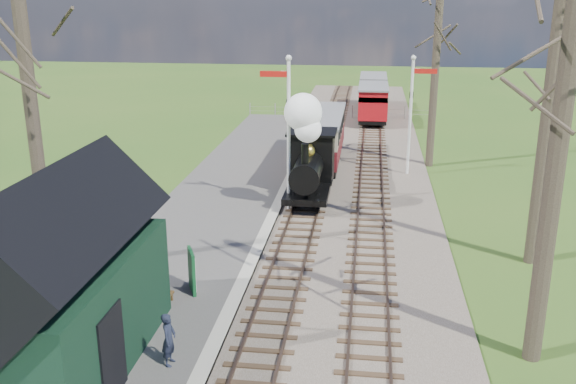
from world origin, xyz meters
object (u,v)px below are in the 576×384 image
station_shed (61,284)px  semaphore_far (412,107)px  red_carriage_b (373,91)px  red_carriage_a (373,103)px  sign_board (192,271)px  person (169,339)px  bench (154,297)px  semaphore_near (287,123)px  locomotive (309,154)px  coach (320,136)px

station_shed → semaphore_far: semaphore_far is taller
station_shed → red_carriage_b: size_ratio=1.30×
red_carriage_a → sign_board: size_ratio=3.85×
sign_board → person: size_ratio=0.97×
red_carriage_b → bench: bearing=-100.0°
red_carriage_b → semaphore_far: bearing=-84.4°
semaphore_near → red_carriage_a: (3.37, 18.59, -2.19)m
station_shed → red_carriage_a: (6.90, 30.59, -0.84)m
sign_board → semaphore_far: bearing=63.6°
station_shed → red_carriage_b: bearing=79.2°
person → red_carriage_a: bearing=-6.7°
bench → red_carriage_a: bearing=78.1°
station_shed → sign_board: bearing=66.5°
locomotive → red_carriage_b: 23.15m
coach → semaphore_far: bearing=-14.9°
locomotive → person: (-1.99, -12.76, -1.30)m
station_shed → coach: bearing=77.4°
semaphore_near → locomotive: size_ratio=1.33×
station_shed → coach: size_ratio=0.85×
semaphore_far → locomotive: semaphore_far is taller
semaphore_near → bench: (-2.47, -9.10, -3.05)m
red_carriage_a → red_carriage_b: bearing=90.0°
coach → red_carriage_b: (2.60, 16.93, -0.14)m
semaphore_near → semaphore_far: 7.91m
red_carriage_a → person: red_carriage_a is taller
red_carriage_a → bench: size_ratio=3.39×
locomotive → red_carriage_a: size_ratio=0.96×
station_shed → semaphore_far: 20.01m
semaphore_far → red_carriage_a: bearing=98.0°
semaphore_far → coach: bearing=165.1°
red_carriage_a → person: (-4.60, -30.25, -0.58)m
red_carriage_b → person: red_carriage_b is taller
person → semaphore_far: bearing=-17.9°
locomotive → bench: (-3.22, -10.20, -1.57)m
locomotive → red_carriage_b: (2.61, 22.99, -0.71)m
locomotive → red_carriage_a: locomotive is taller
station_shed → person: 2.73m
station_shed → locomotive: station_shed is taller
coach → locomotive: bearing=-90.1°
sign_board → bench: 1.46m
coach → red_carriage_a: 11.72m
locomotive → person: 12.98m
red_carriage_a → sign_board: red_carriage_a is taller
coach → red_carriage_b: size_ratio=1.54×
station_shed → semaphore_far: (8.67, 18.00, 1.08)m
sign_board → coach: bearing=80.6°
station_shed → locomotive: bearing=71.9°
station_shed → bench: (1.06, 2.90, -1.70)m
semaphore_far → sign_board: size_ratio=4.56×
person → red_carriage_b: bearing=-5.4°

